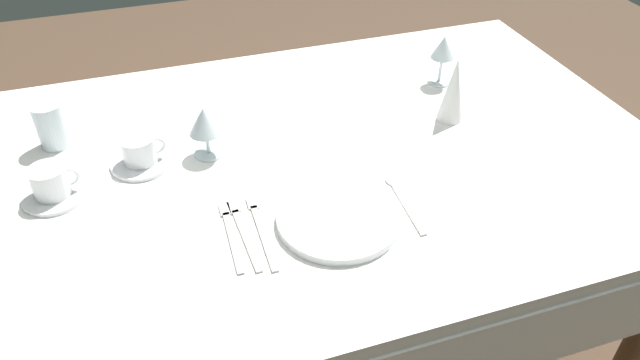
% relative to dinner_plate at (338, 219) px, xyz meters
% --- Properties ---
extents(ground_plane, '(6.00, 6.00, 0.00)m').
position_rel_dinner_plate_xyz_m(ground_plane, '(-0.03, 0.25, -0.75)').
color(ground_plane, '#4C3828').
extents(dining_table, '(1.80, 1.11, 0.74)m').
position_rel_dinner_plate_xyz_m(dining_table, '(-0.03, 0.25, -0.09)').
color(dining_table, white).
rests_on(dining_table, ground).
extents(dinner_plate, '(0.25, 0.25, 0.02)m').
position_rel_dinner_plate_xyz_m(dinner_plate, '(0.00, 0.00, 0.00)').
color(dinner_plate, white).
rests_on(dinner_plate, dining_table).
extents(fork_outer, '(0.02, 0.23, 0.00)m').
position_rel_dinner_plate_xyz_m(fork_outer, '(-0.16, 0.03, -0.01)').
color(fork_outer, beige).
rests_on(fork_outer, dining_table).
extents(fork_inner, '(0.03, 0.22, 0.00)m').
position_rel_dinner_plate_xyz_m(fork_inner, '(-0.19, 0.03, -0.01)').
color(fork_inner, beige).
rests_on(fork_inner, dining_table).
extents(fork_salad, '(0.02, 0.21, 0.00)m').
position_rel_dinner_plate_xyz_m(fork_salad, '(-0.22, 0.03, -0.01)').
color(fork_salad, beige).
rests_on(fork_salad, dining_table).
extents(spoon_soup, '(0.03, 0.21, 0.01)m').
position_rel_dinner_plate_xyz_m(spoon_soup, '(0.16, 0.03, -0.01)').
color(spoon_soup, beige).
rests_on(spoon_soup, dining_table).
extents(saucer_left, '(0.14, 0.14, 0.01)m').
position_rel_dinner_plate_xyz_m(saucer_left, '(-0.55, 0.27, -0.00)').
color(saucer_left, white).
rests_on(saucer_left, dining_table).
extents(coffee_cup_left, '(0.10, 0.08, 0.07)m').
position_rel_dinner_plate_xyz_m(coffee_cup_left, '(-0.55, 0.27, 0.03)').
color(coffee_cup_left, white).
rests_on(coffee_cup_left, saucer_left).
extents(saucer_right, '(0.14, 0.14, 0.01)m').
position_rel_dinner_plate_xyz_m(saucer_right, '(-0.37, 0.33, -0.00)').
color(saucer_right, white).
rests_on(saucer_right, dining_table).
extents(coffee_cup_right, '(0.10, 0.08, 0.06)m').
position_rel_dinner_plate_xyz_m(coffee_cup_right, '(-0.36, 0.33, 0.03)').
color(coffee_cup_right, white).
rests_on(coffee_cup_right, saucer_right).
extents(wine_glass_centre, '(0.08, 0.08, 0.13)m').
position_rel_dinner_plate_xyz_m(wine_glass_centre, '(-0.21, 0.32, 0.08)').
color(wine_glass_centre, silver).
rests_on(wine_glass_centre, dining_table).
extents(wine_glass_left, '(0.06, 0.06, 0.14)m').
position_rel_dinner_plate_xyz_m(wine_glass_left, '(0.47, 0.46, 0.09)').
color(wine_glass_left, silver).
rests_on(wine_glass_left, dining_table).
extents(drink_tumbler, '(0.07, 0.07, 0.11)m').
position_rel_dinner_plate_xyz_m(drink_tumbler, '(-0.55, 0.48, 0.05)').
color(drink_tumbler, silver).
rests_on(drink_tumbler, dining_table).
extents(napkin_folded, '(0.07, 0.07, 0.17)m').
position_rel_dinner_plate_xyz_m(napkin_folded, '(0.40, 0.28, 0.08)').
color(napkin_folded, white).
rests_on(napkin_folded, dining_table).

